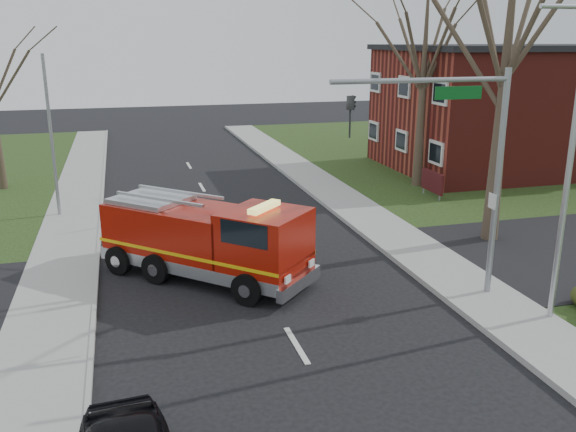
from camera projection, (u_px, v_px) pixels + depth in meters
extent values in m
plane|color=black|center=(297.00, 345.00, 15.61)|extent=(120.00, 120.00, 0.00)
cube|color=#999893|center=(507.00, 315.00, 17.17)|extent=(2.40, 80.00, 0.15)
cube|color=#999893|center=(38.00, 377.00, 14.00)|extent=(2.40, 80.00, 0.15)
cube|color=maroon|center=(519.00, 110.00, 36.14)|extent=(15.00, 10.00, 7.00)
cube|color=black|center=(526.00, 47.00, 35.14)|extent=(15.40, 10.40, 0.30)
cube|color=silver|center=(402.00, 141.00, 34.63)|extent=(0.12, 1.40, 1.20)
cube|color=#410F13|center=(432.00, 181.00, 29.61)|extent=(0.12, 2.00, 1.00)
cylinder|color=gray|center=(440.00, 194.00, 28.99)|extent=(0.08, 0.08, 0.90)
cylinder|color=gray|center=(424.00, 187.00, 30.47)|extent=(0.08, 0.08, 0.90)
cone|color=#3D3124|center=(504.00, 84.00, 21.91)|extent=(0.64, 0.64, 12.00)
cone|color=#3D3124|center=(423.00, 86.00, 30.83)|extent=(0.56, 0.56, 10.50)
cylinder|color=gray|center=(497.00, 188.00, 17.71)|extent=(0.18, 0.18, 6.80)
cylinder|color=gray|center=(423.00, 80.00, 16.18)|extent=(5.20, 0.14, 0.14)
cube|color=#0C591E|center=(458.00, 93.00, 16.55)|extent=(1.40, 0.06, 0.35)
imported|color=black|center=(352.00, 95.00, 15.76)|extent=(0.22, 0.18, 1.10)
cylinder|color=#B7BABF|center=(569.00, 173.00, 15.81)|extent=(0.16, 0.16, 8.40)
cylinder|color=#B7BABF|center=(566.00, 6.00, 14.49)|extent=(1.40, 0.12, 0.12)
cylinder|color=gray|center=(51.00, 138.00, 25.85)|extent=(0.14, 0.14, 7.00)
cube|color=#991207|center=(178.00, 233.00, 20.21)|extent=(4.92, 4.89, 1.87)
cube|color=#991207|center=(265.00, 245.00, 18.59)|extent=(3.27, 3.27, 2.13)
cube|color=#B7BABF|center=(205.00, 259.00, 19.92)|extent=(6.58, 6.52, 0.40)
cube|color=#E5B20C|center=(204.00, 245.00, 19.78)|extent=(6.59, 6.53, 0.11)
cube|color=black|center=(293.00, 229.00, 17.95)|extent=(1.47, 1.50, 0.76)
cube|color=#E5D866|center=(264.00, 207.00, 18.26)|extent=(1.22, 1.23, 0.16)
cylinder|color=black|center=(247.00, 289.00, 17.87)|extent=(0.92, 0.91, 0.98)
cylinder|color=black|center=(286.00, 265.00, 19.81)|extent=(0.92, 0.91, 0.98)
cylinder|color=black|center=(119.00, 260.00, 20.23)|extent=(0.92, 0.91, 0.98)
cylinder|color=black|center=(165.00, 241.00, 22.17)|extent=(0.92, 0.91, 0.98)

